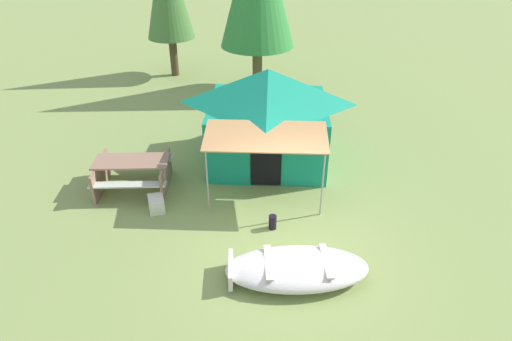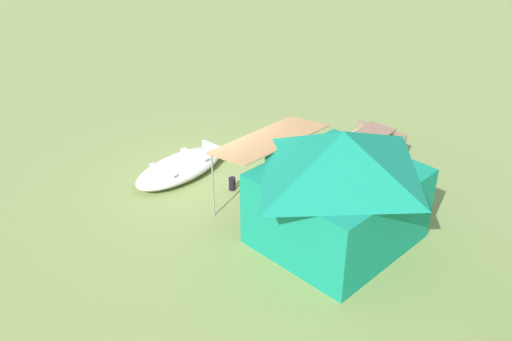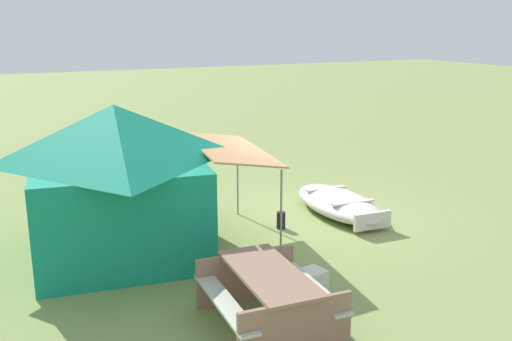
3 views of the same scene
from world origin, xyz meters
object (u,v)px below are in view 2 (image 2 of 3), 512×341
object	(u,v)px
beached_rowboat	(180,167)
cooler_box	(320,155)
canvas_cabin_tent	(338,186)
picnic_table	(366,146)
fuel_can	(232,184)

from	to	relation	value
beached_rowboat	cooler_box	world-z (taller)	beached_rowboat
canvas_cabin_tent	cooler_box	size ratio (longest dim) A/B	9.52
beached_rowboat	picnic_table	distance (m)	4.92
cooler_box	picnic_table	bearing A→B (deg)	121.15
canvas_cabin_tent	picnic_table	bearing A→B (deg)	-163.13
picnic_table	cooler_box	distance (m)	1.24
canvas_cabin_tent	fuel_can	xyz separation A→B (m)	(-0.28, -3.05, -1.18)
beached_rowboat	picnic_table	size ratio (longest dim) A/B	1.47
canvas_cabin_tent	fuel_can	world-z (taller)	canvas_cabin_tent
cooler_box	beached_rowboat	bearing A→B (deg)	-41.62
canvas_cabin_tent	cooler_box	xyz separation A→B (m)	(-2.86, -2.07, -1.17)
picnic_table	fuel_can	bearing A→B (deg)	-31.95
canvas_cabin_tent	picnic_table	xyz separation A→B (m)	(-3.47, -1.05, -0.85)
canvas_cabin_tent	fuel_can	size ratio (longest dim) A/B	13.59
beached_rowboat	canvas_cabin_tent	bearing A→B (deg)	89.42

